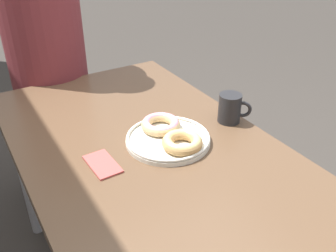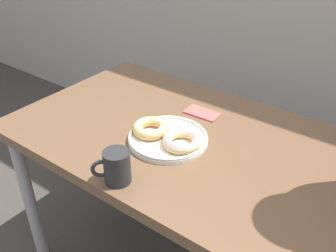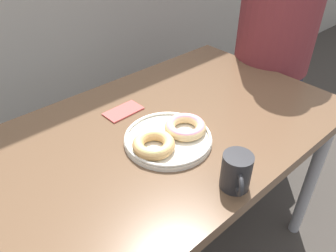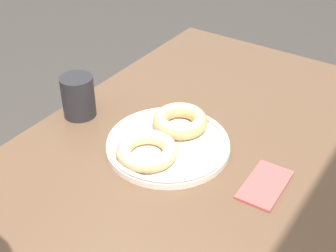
{
  "view_description": "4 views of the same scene",
  "coord_description": "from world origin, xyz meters",
  "px_view_note": "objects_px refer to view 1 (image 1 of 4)",
  "views": [
    {
      "loc": [
        -0.9,
        0.63,
        1.38
      ],
      "look_at": [
        -0.03,
        0.11,
        0.79
      ],
      "focal_mm": 40.0,
      "sensor_mm": 36.0,
      "label": 1
    },
    {
      "loc": [
        0.59,
        -0.74,
        1.44
      ],
      "look_at": [
        -0.03,
        0.11,
        0.79
      ],
      "focal_mm": 40.0,
      "sensor_mm": 36.0,
      "label": 2
    },
    {
      "loc": [
        -0.56,
        -0.48,
        1.36
      ],
      "look_at": [
        -0.03,
        0.11,
        0.79
      ],
      "focal_mm": 35.0,
      "sensor_mm": 36.0,
      "label": 3
    },
    {
      "loc": [
        0.64,
        0.56,
        1.35
      ],
      "look_at": [
        -0.03,
        0.11,
        0.79
      ],
      "focal_mm": 50.0,
      "sensor_mm": 36.0,
      "label": 4
    }
  ],
  "objects_px": {
    "coffee_mug": "(230,108)",
    "donut_plate": "(170,136)",
    "dining_table": "(146,162)",
    "napkin": "(102,164)",
    "person_figure": "(45,54)"
  },
  "relations": [
    {
      "from": "person_figure",
      "to": "napkin",
      "type": "xyz_separation_m",
      "value": [
        -0.82,
        0.07,
        -0.07
      ]
    },
    {
      "from": "dining_table",
      "to": "coffee_mug",
      "type": "bearing_deg",
      "value": -95.07
    },
    {
      "from": "person_figure",
      "to": "coffee_mug",
      "type": "bearing_deg",
      "value": -152.79
    },
    {
      "from": "donut_plate",
      "to": "person_figure",
      "type": "height_order",
      "value": "person_figure"
    },
    {
      "from": "coffee_mug",
      "to": "dining_table",
      "type": "bearing_deg",
      "value": 84.93
    },
    {
      "from": "coffee_mug",
      "to": "napkin",
      "type": "xyz_separation_m",
      "value": [
        -0.01,
        0.48,
        -0.05
      ]
    },
    {
      "from": "dining_table",
      "to": "person_figure",
      "type": "height_order",
      "value": "person_figure"
    },
    {
      "from": "coffee_mug",
      "to": "donut_plate",
      "type": "bearing_deg",
      "value": 91.14
    },
    {
      "from": "dining_table",
      "to": "donut_plate",
      "type": "relative_size",
      "value": 4.53
    },
    {
      "from": "dining_table",
      "to": "napkin",
      "type": "distance_m",
      "value": 0.18
    },
    {
      "from": "donut_plate",
      "to": "napkin",
      "type": "relative_size",
      "value": 2.07
    },
    {
      "from": "donut_plate",
      "to": "person_figure",
      "type": "xyz_separation_m",
      "value": [
        0.81,
        0.17,
        0.05
      ]
    },
    {
      "from": "coffee_mug",
      "to": "person_figure",
      "type": "xyz_separation_m",
      "value": [
        0.81,
        0.42,
        0.02
      ]
    },
    {
      "from": "dining_table",
      "to": "person_figure",
      "type": "distance_m",
      "value": 0.8
    },
    {
      "from": "dining_table",
      "to": "donut_plate",
      "type": "height_order",
      "value": "donut_plate"
    }
  ]
}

